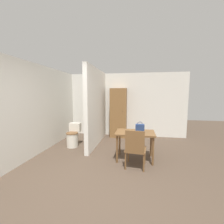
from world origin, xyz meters
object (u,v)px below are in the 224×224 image
at_px(dining_table, 135,136).
at_px(toilet, 73,136).
at_px(wooden_cabinet, 118,113).
at_px(wooden_chair, 135,148).
at_px(handbag, 140,128).

bearing_deg(dining_table, toilet, 161.34).
relative_size(dining_table, wooden_cabinet, 0.51).
bearing_deg(wooden_chair, toilet, 156.04).
xyz_separation_m(wooden_chair, wooden_cabinet, (-0.70, 2.48, 0.47)).
distance_m(dining_table, wooden_chair, 0.50).
relative_size(dining_table, handbag, 3.58).
bearing_deg(toilet, dining_table, -18.66).
xyz_separation_m(dining_table, wooden_chair, (0.02, -0.48, -0.15)).
bearing_deg(wooden_chair, handbag, 83.48).
bearing_deg(handbag, wooden_cabinet, 111.49).
xyz_separation_m(wooden_chair, handbag, (0.10, 0.45, 0.35)).
bearing_deg(dining_table, handbag, -11.86).
bearing_deg(wooden_cabinet, toilet, -134.42).
relative_size(wooden_chair, handbag, 3.32).
bearing_deg(toilet, wooden_chair, -29.79).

